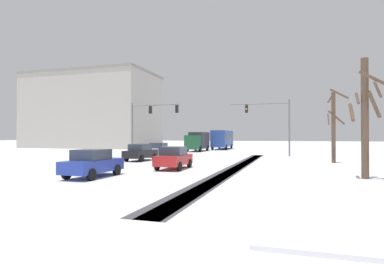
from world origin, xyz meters
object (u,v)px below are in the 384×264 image
bus_oncoming (223,138)px  bare_tree_sidewalk_mid (334,124)px  traffic_signal_near_left (148,117)px  car_red_third (174,158)px  car_silver_lead (159,150)px  car_black_second (140,152)px  car_blue_fourth (93,163)px  box_truck_delivery (198,141)px  office_building_far_left_block (93,111)px  traffic_signal_near_right (272,118)px  bare_tree_sidewalk_near (365,115)px

bus_oncoming → bare_tree_sidewalk_mid: (15.80, -27.24, 1.46)m
traffic_signal_near_left → car_red_third: traffic_signal_near_left is taller
car_silver_lead → car_black_second: same height
car_blue_fourth → box_truck_delivery: 32.89m
bare_tree_sidewalk_mid → office_building_far_left_block: office_building_far_left_block is taller
car_black_second → bare_tree_sidewalk_mid: 18.01m
car_red_third → bare_tree_sidewalk_mid: size_ratio=0.64×
car_red_third → car_blue_fourth: (-2.88, -5.74, 0.00)m
traffic_signal_near_left → car_red_third: size_ratio=1.57×
traffic_signal_near_right → traffic_signal_near_left: bearing=-171.6°
office_building_far_left_block → car_blue_fourth: bearing=-55.5°
office_building_far_left_block → bus_oncoming: bearing=0.3°
car_red_third → office_building_far_left_block: 48.68m
car_blue_fourth → box_truck_delivery: box_truck_delivery is taller
traffic_signal_near_left → bus_oncoming: bearing=79.3°
traffic_signal_near_right → car_red_third: bearing=-111.0°
traffic_signal_near_left → bare_tree_sidewalk_mid: 20.64m
traffic_signal_near_left → car_silver_lead: (1.98, -1.33, -3.84)m
traffic_signal_near_left → office_building_far_left_block: bearing=135.8°
traffic_signal_near_right → car_red_third: size_ratio=1.66×
box_truck_delivery → bare_tree_sidewalk_near: (18.20, -28.82, 1.94)m
traffic_signal_near_left → car_silver_lead: 4.52m
traffic_signal_near_right → bare_tree_sidewalk_near: 18.52m
office_building_far_left_block → box_truck_delivery: bearing=-19.8°
traffic_signal_near_left → box_truck_delivery: 14.00m
car_red_third → bare_tree_sidewalk_near: 12.55m
bare_tree_sidewalk_near → office_building_far_left_block: office_building_far_left_block is taller
car_black_second → bus_oncoming: size_ratio=0.38×
car_blue_fourth → traffic_signal_near_right: bearing=67.5°
traffic_signal_near_right → bus_oncoming: size_ratio=0.62×
car_silver_lead → office_building_far_left_block: office_building_far_left_block is taller
traffic_signal_near_right → traffic_signal_near_left: (-14.38, -2.12, 0.18)m
car_red_third → car_blue_fourth: bearing=-116.6°
traffic_signal_near_left → bare_tree_sidewalk_near: size_ratio=0.96×
traffic_signal_near_left → bus_oncoming: size_ratio=0.59×
bus_oncoming → car_red_third: bearing=-83.7°
traffic_signal_near_left → car_red_third: (8.39, -13.51, -3.84)m
car_black_second → car_red_third: same height
bare_tree_sidewalk_near → car_blue_fourth: bearing=-165.4°
traffic_signal_near_right → bare_tree_sidewalk_mid: traffic_signal_near_right is taller
traffic_signal_near_right → bare_tree_sidewalk_near: bare_tree_sidewalk_near is taller
traffic_signal_near_left → office_building_far_left_block: office_building_far_left_block is taller
car_black_second → bare_tree_sidewalk_mid: size_ratio=0.64×
car_silver_lead → office_building_far_left_block: 35.63m
car_red_third → bare_tree_sidewalk_mid: (11.76, 9.17, 2.64)m
bare_tree_sidewalk_near → traffic_signal_near_left: bearing=143.2°
car_blue_fourth → bus_oncoming: bearing=91.6°
traffic_signal_near_left → car_red_third: bearing=-58.2°
car_silver_lead → bus_oncoming: bearing=84.4°
box_truck_delivery → office_building_far_left_block: 27.95m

